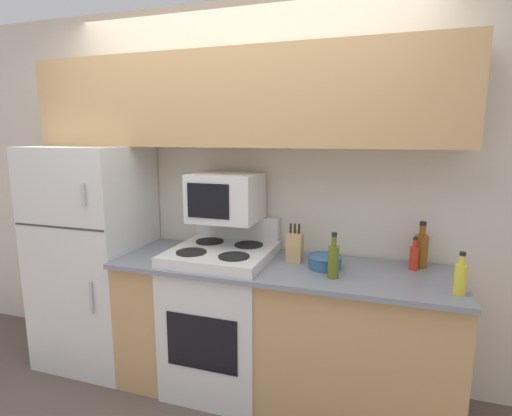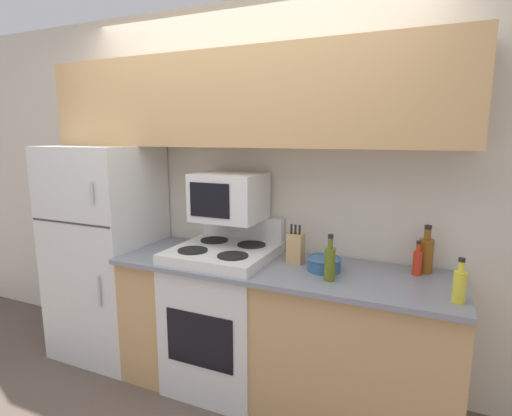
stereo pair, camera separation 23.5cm
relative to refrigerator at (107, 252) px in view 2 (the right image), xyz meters
name	(u,v)px [view 2 (the right image)]	position (x,y,z in m)	size (l,w,h in m)	color
ground_plane	(206,408)	(1.04, -0.31, -0.80)	(12.00, 12.00, 0.00)	brown
wall_back	(250,191)	(1.04, 0.35, 0.48)	(8.00, 0.05, 2.55)	beige
lower_cabinets	(279,331)	(1.41, 0.00, -0.35)	(2.08, 0.66, 0.88)	tan
refrigerator	(107,252)	(0.00, 0.00, 0.00)	(0.73, 0.65, 1.59)	silver
upper_cabinets	(237,100)	(1.04, 0.15, 1.09)	(2.82, 0.34, 0.59)	tan
stove	(224,314)	(1.02, -0.01, -0.31)	(0.63, 0.64, 1.11)	silver
microwave	(229,197)	(1.01, 0.10, 0.47)	(0.44, 0.38, 0.31)	silver
knife_block	(296,248)	(1.48, 0.08, 0.18)	(0.10, 0.10, 0.24)	tan
bowl	(324,264)	(1.68, 0.01, 0.13)	(0.21, 0.21, 0.08)	#335B84
bottle_olive_oil	(330,263)	(1.75, -0.14, 0.19)	(0.06, 0.06, 0.26)	#5B6619
bottle_hot_sauce	(417,262)	(2.18, 0.14, 0.16)	(0.05, 0.05, 0.20)	red
bottle_whiskey	(426,254)	(2.22, 0.22, 0.20)	(0.08, 0.08, 0.28)	brown
bottle_cooking_spray	(460,285)	(2.38, -0.19, 0.17)	(0.06, 0.06, 0.22)	gold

